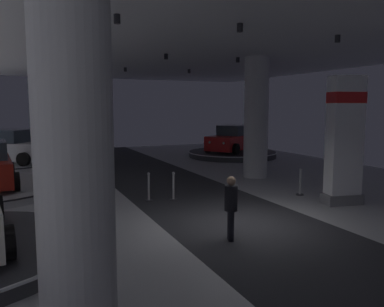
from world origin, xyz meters
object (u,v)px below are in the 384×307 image
Objects in this scene: display_platform_far_right at (232,154)px; visitor_walking_near at (231,204)px; column_right at (256,118)px; brand_sign_pylon at (345,139)px; column_left at (74,142)px; display_platform_far_left at (11,166)px; display_car_far_left at (10,148)px; display_car_far_right at (233,140)px.

visitor_walking_near reaches higher than display_platform_far_right.
brand_sign_pylon is at bearing -91.37° from column_right.
display_platform_far_left is (-1.24, 16.31, -2.54)m from column_left.
column_left is 3.46× the size of visitor_walking_near.
column_right is 12.70m from display_car_far_left.
display_platform_far_left is 0.93m from display_car_far_left.
column_left is 9.92m from brand_sign_pylon.
column_right is 1.22× the size of display_car_far_right.
display_platform_far_left is at bearing -35.11° from display_car_far_left.
column_left is 1.22× the size of display_car_far_right.
column_left is 20.30m from display_car_far_right.
column_right is 7.62m from display_car_far_right.
display_platform_far_left is at bearing 129.78° from brand_sign_pylon.
brand_sign_pylon is at bearing 23.05° from column_left.
display_car_far_right is (0.03, 0.02, 0.93)m from display_platform_far_right.
display_car_far_left is 13.26m from display_car_far_right.
column_right is 1.29× the size of brand_sign_pylon.
display_car_far_right reaches higher than display_platform_far_left.
brand_sign_pylon is 12.89m from display_platform_far_right.
column_left and column_right have the same top height.
column_left reaches higher than display_platform_far_right.
display_platform_far_right is 0.93m from display_car_far_right.
display_platform_far_right is 3.65× the size of visitor_walking_near.
column_right reaches higher than display_car_far_right.
display_car_far_right reaches higher than visitor_walking_near.
brand_sign_pylon is 2.68× the size of visitor_walking_near.
column_left is at bearing -85.65° from display_platform_far_left.
column_left is at bearing -126.33° from display_car_far_right.
column_left is 1.22× the size of display_platform_far_left.
brand_sign_pylon is at bearing -50.19° from display_car_far_left.
display_car_far_left is at bearing 110.11° from visitor_walking_near.
column_right reaches higher than display_car_far_left.
column_left reaches higher than display_platform_far_left.
column_left reaches higher than display_car_far_left.
display_platform_far_left reaches higher than display_platform_far_right.
display_platform_far_right is at bearing -147.15° from display_car_far_right.
display_platform_far_right is (13.23, -0.04, -0.94)m from display_car_far_left.
column_right is 5.54m from brand_sign_pylon.
display_car_far_left is 13.26m from display_platform_far_right.
column_left is 1.23× the size of display_car_far_left.
brand_sign_pylon is 0.95× the size of display_car_far_left.
brand_sign_pylon is at bearing -102.95° from display_platform_far_right.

